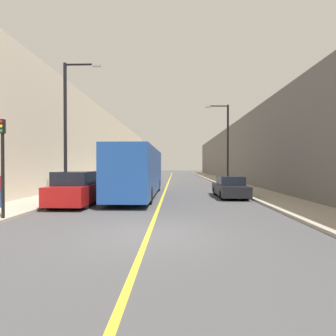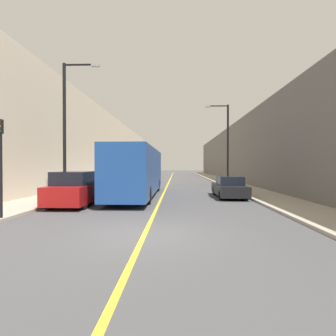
{
  "view_description": "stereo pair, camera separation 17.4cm",
  "coord_description": "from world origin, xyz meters",
  "px_view_note": "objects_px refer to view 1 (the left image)",
  "views": [
    {
      "loc": [
        0.85,
        -8.16,
        2.2
      ],
      "look_at": [
        0.13,
        18.48,
        1.89
      ],
      "focal_mm": 28.0,
      "sensor_mm": 36.0,
      "label": 1
    },
    {
      "loc": [
        1.02,
        -8.15,
        2.2
      ],
      "look_at": [
        0.13,
        18.48,
        1.89
      ],
      "focal_mm": 28.0,
      "sensor_mm": 36.0,
      "label": 2
    }
  ],
  "objects_px": {
    "street_lamp_left": "(68,123)",
    "traffic_light": "(3,164)",
    "bus": "(139,171)",
    "car_right_near": "(230,188)",
    "parked_suv_left": "(77,190)",
    "street_lamp_right": "(226,141)"
  },
  "relations": [
    {
      "from": "parked_suv_left",
      "to": "traffic_light",
      "type": "xyz_separation_m",
      "value": [
        -1.39,
        -4.05,
        1.38
      ]
    },
    {
      "from": "bus",
      "to": "traffic_light",
      "type": "distance_m",
      "value": 9.27
    },
    {
      "from": "street_lamp_left",
      "to": "traffic_light",
      "type": "distance_m",
      "value": 6.59
    },
    {
      "from": "street_lamp_left",
      "to": "traffic_light",
      "type": "xyz_separation_m",
      "value": [
        -0.07,
        -6.06,
        -2.59
      ]
    },
    {
      "from": "car_right_near",
      "to": "street_lamp_right",
      "type": "height_order",
      "value": "street_lamp_right"
    },
    {
      "from": "car_right_near",
      "to": "street_lamp_right",
      "type": "relative_size",
      "value": 0.57
    },
    {
      "from": "bus",
      "to": "traffic_light",
      "type": "height_order",
      "value": "traffic_light"
    },
    {
      "from": "parked_suv_left",
      "to": "car_right_near",
      "type": "height_order",
      "value": "parked_suv_left"
    },
    {
      "from": "street_lamp_left",
      "to": "traffic_light",
      "type": "bearing_deg",
      "value": -90.67
    },
    {
      "from": "street_lamp_left",
      "to": "street_lamp_right",
      "type": "height_order",
      "value": "street_lamp_left"
    },
    {
      "from": "bus",
      "to": "car_right_near",
      "type": "distance_m",
      "value": 6.37
    },
    {
      "from": "bus",
      "to": "parked_suv_left",
      "type": "bearing_deg",
      "value": -123.64
    },
    {
      "from": "street_lamp_left",
      "to": "traffic_light",
      "type": "height_order",
      "value": "street_lamp_left"
    },
    {
      "from": "car_right_near",
      "to": "traffic_light",
      "type": "distance_m",
      "value": 13.19
    },
    {
      "from": "bus",
      "to": "car_right_near",
      "type": "xyz_separation_m",
      "value": [
        6.26,
        -0.36,
        -1.12
      ]
    },
    {
      "from": "street_lamp_left",
      "to": "street_lamp_right",
      "type": "bearing_deg",
      "value": 39.2
    },
    {
      "from": "car_right_near",
      "to": "street_lamp_left",
      "type": "height_order",
      "value": "street_lamp_left"
    },
    {
      "from": "parked_suv_left",
      "to": "car_right_near",
      "type": "distance_m",
      "value": 9.84
    },
    {
      "from": "parked_suv_left",
      "to": "street_lamp_right",
      "type": "distance_m",
      "value": 15.81
    },
    {
      "from": "car_right_near",
      "to": "street_lamp_left",
      "type": "relative_size",
      "value": 0.54
    },
    {
      "from": "parked_suv_left",
      "to": "street_lamp_right",
      "type": "bearing_deg",
      "value": 48.15
    },
    {
      "from": "parked_suv_left",
      "to": "traffic_light",
      "type": "bearing_deg",
      "value": -108.98
    }
  ]
}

